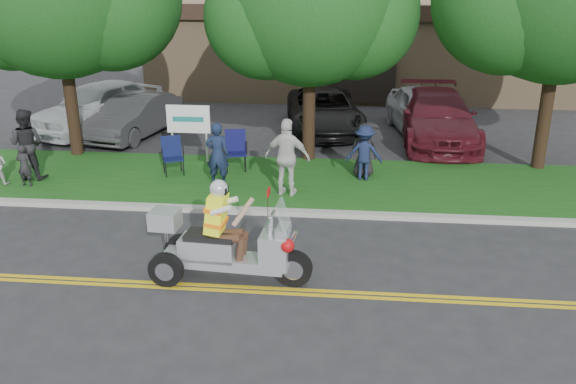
# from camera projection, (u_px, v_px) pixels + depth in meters

# --- Properties ---
(ground) EXTENTS (120.00, 120.00, 0.00)m
(ground) POSITION_uv_depth(u_px,v_px,m) (256.00, 277.00, 11.37)
(ground) COLOR #28282B
(ground) RESTS_ON ground
(centerline_near) EXTENTS (60.00, 0.10, 0.01)m
(centerline_near) POSITION_uv_depth(u_px,v_px,m) (251.00, 292.00, 10.82)
(centerline_near) COLOR gold
(centerline_near) RESTS_ON ground
(centerline_far) EXTENTS (60.00, 0.10, 0.01)m
(centerline_far) POSITION_uv_depth(u_px,v_px,m) (252.00, 287.00, 10.97)
(centerline_far) COLOR gold
(centerline_far) RESTS_ON ground
(curb) EXTENTS (60.00, 0.25, 0.12)m
(curb) POSITION_uv_depth(u_px,v_px,m) (275.00, 212.00, 14.19)
(curb) COLOR #A8A89E
(curb) RESTS_ON ground
(grass_verge) EXTENTS (60.00, 4.00, 0.10)m
(grass_verge) POSITION_uv_depth(u_px,v_px,m) (285.00, 182.00, 16.20)
(grass_verge) COLOR #194A13
(grass_verge) RESTS_ON ground
(commercial_building) EXTENTS (18.00, 8.20, 4.00)m
(commercial_building) POSITION_uv_depth(u_px,v_px,m) (358.00, 45.00, 28.18)
(commercial_building) COLOR #9E7F5B
(commercial_building) RESTS_ON ground
(tree_mid) EXTENTS (5.88, 4.80, 7.05)m
(tree_mid) POSITION_uv_depth(u_px,v_px,m) (312.00, 5.00, 16.51)
(tree_mid) COLOR #332114
(tree_mid) RESTS_ON ground
(business_sign) EXTENTS (1.25, 0.06, 1.75)m
(business_sign) POSITION_uv_depth(u_px,v_px,m) (188.00, 122.00, 17.35)
(business_sign) COLOR silver
(business_sign) RESTS_ON ground
(trike_scooter) EXTENTS (2.98, 1.03, 1.95)m
(trike_scooter) POSITION_uv_depth(u_px,v_px,m) (223.00, 246.00, 11.03)
(trike_scooter) COLOR black
(trike_scooter) RESTS_ON ground
(lawn_chair_a) EXTENTS (0.68, 0.70, 1.09)m
(lawn_chair_a) POSITION_uv_depth(u_px,v_px,m) (236.00, 147.00, 16.86)
(lawn_chair_a) COLOR black
(lawn_chair_a) RESTS_ON grass_verge
(lawn_chair_b) EXTENTS (0.72, 0.73, 1.02)m
(lawn_chair_b) POSITION_uv_depth(u_px,v_px,m) (172.00, 153.00, 16.51)
(lawn_chair_b) COLOR black
(lawn_chair_b) RESTS_ON grass_verge
(spectator_adult_left) EXTENTS (0.64, 0.45, 1.66)m
(spectator_adult_left) POSITION_uv_depth(u_px,v_px,m) (218.00, 154.00, 15.49)
(spectator_adult_left) COLOR #15203D
(spectator_adult_left) RESTS_ON grass_verge
(spectator_adult_mid) EXTENTS (0.92, 0.73, 1.88)m
(spectator_adult_mid) POSITION_uv_depth(u_px,v_px,m) (27.00, 144.00, 15.99)
(spectator_adult_mid) COLOR black
(spectator_adult_mid) RESTS_ON grass_verge
(spectator_adult_right) EXTENTS (1.19, 0.65, 1.92)m
(spectator_adult_right) POSITION_uv_depth(u_px,v_px,m) (287.00, 157.00, 14.81)
(spectator_adult_right) COLOR silver
(spectator_adult_right) RESTS_ON grass_verge
(spectator_chair_a) EXTENTS (0.99, 0.63, 1.46)m
(spectator_chair_a) POSITION_uv_depth(u_px,v_px,m) (364.00, 153.00, 15.98)
(spectator_chair_a) COLOR #161F3F
(spectator_chair_a) RESTS_ON grass_verge
(spectator_chair_b) EXTENTS (0.77, 0.55, 1.46)m
(spectator_chair_b) POSITION_uv_depth(u_px,v_px,m) (364.00, 150.00, 16.24)
(spectator_chair_b) COLOR black
(spectator_chair_b) RESTS_ON grass_verge
(child_left) EXTENTS (0.40, 0.26, 1.09)m
(child_left) POSITION_uv_depth(u_px,v_px,m) (24.00, 165.00, 15.57)
(child_left) COLOR black
(child_left) RESTS_ON grass_verge
(parked_car_far_left) EXTENTS (4.00, 5.54, 1.75)m
(parked_car_far_left) POSITION_uv_depth(u_px,v_px,m) (99.00, 106.00, 21.08)
(parked_car_far_left) COLOR silver
(parked_car_far_left) RESTS_ON ground
(parked_car_left) EXTENTS (2.39, 4.53, 1.42)m
(parked_car_left) POSITION_uv_depth(u_px,v_px,m) (135.00, 116.00, 20.43)
(parked_car_left) COLOR #2F2F32
(parked_car_left) RESTS_ON ground
(parked_car_mid) EXTENTS (3.11, 5.44, 1.43)m
(parked_car_mid) POSITION_uv_depth(u_px,v_px,m) (324.00, 110.00, 21.17)
(parked_car_mid) COLOR black
(parked_car_mid) RESTS_ON ground
(parked_car_right) EXTENTS (2.34, 5.65, 1.64)m
(parked_car_right) POSITION_uv_depth(u_px,v_px,m) (437.00, 118.00, 19.74)
(parked_car_right) COLOR #52131C
(parked_car_right) RESTS_ON ground
(parked_car_far_right) EXTENTS (2.58, 4.96, 1.61)m
(parked_car_far_right) POSITION_uv_depth(u_px,v_px,m) (424.00, 111.00, 20.68)
(parked_car_far_right) COLOR #A8ABAF
(parked_car_far_right) RESTS_ON ground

